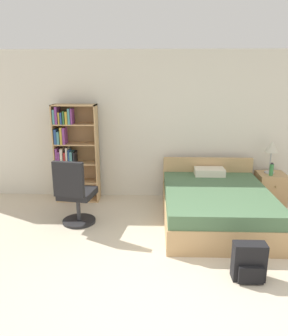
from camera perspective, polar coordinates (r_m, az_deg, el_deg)
ground_plane at (r=3.39m, az=6.94°, el=-24.21°), size 14.00×14.00×0.00m
wall_back at (r=5.88m, az=4.76°, el=7.24°), size 9.00×0.06×2.60m
bookshelf at (r=5.86m, az=-12.57°, el=2.72°), size 0.74×0.32×1.70m
bed at (r=5.14m, az=12.33°, el=-6.24°), size 1.55×2.00×0.78m
office_chair at (r=4.93m, az=-11.93°, el=-4.58°), size 0.55×0.63×1.03m
nightstand at (r=6.14m, az=21.14°, el=-3.32°), size 0.47×0.47×0.54m
table_lamp at (r=5.99m, az=21.36°, el=3.19°), size 0.22×0.22×0.56m
water_bottle at (r=5.92m, az=21.31°, el=-0.25°), size 0.07×0.07×0.22m
backpack_black at (r=3.89m, az=17.83°, el=-15.42°), size 0.35×0.22×0.43m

